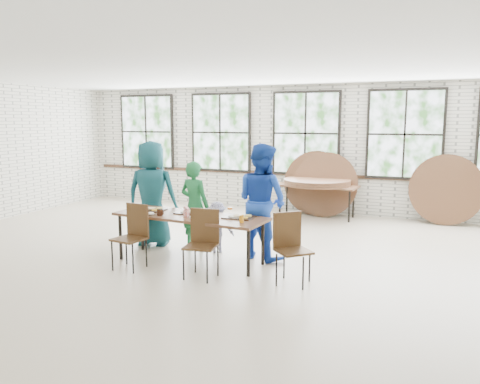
# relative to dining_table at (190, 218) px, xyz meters

# --- Properties ---
(room) EXTENTS (12.00, 12.00, 12.00)m
(room) POSITION_rel_dining_table_xyz_m (0.59, 4.61, 1.14)
(room) COLOR beige
(room) RESTS_ON ground
(dining_table) EXTENTS (2.45, 0.98, 0.74)m
(dining_table) POSITION_rel_dining_table_xyz_m (0.00, 0.00, 0.00)
(dining_table) COLOR brown
(dining_table) RESTS_ON ground
(chair_near_left) EXTENTS (0.48, 0.47, 0.95)m
(chair_near_left) POSITION_rel_dining_table_xyz_m (-0.65, -0.55, -0.13)
(chair_near_left) COLOR #442C16
(chair_near_left) RESTS_ON ground
(chair_near_right) EXTENTS (0.47, 0.46, 0.95)m
(chair_near_right) POSITION_rel_dining_table_xyz_m (0.48, -0.51, -0.13)
(chair_near_right) COLOR #442C16
(chair_near_right) RESTS_ON ground
(chair_spare) EXTENTS (0.58, 0.58, 0.95)m
(chair_spare) POSITION_rel_dining_table_xyz_m (1.68, -0.28, -0.13)
(chair_spare) COLOR #442C16
(chair_spare) RESTS_ON ground
(adult_teal) EXTENTS (1.00, 0.76, 1.83)m
(adult_teal) POSITION_rel_dining_table_xyz_m (-1.10, 0.65, 0.23)
(adult_teal) COLOR #18595B
(adult_teal) RESTS_ON ground
(adult_green) EXTENTS (0.60, 0.44, 1.51)m
(adult_green) POSITION_rel_dining_table_xyz_m (-0.26, 0.65, 0.06)
(adult_green) COLOR #1E7139
(adult_green) RESTS_ON ground
(toddler) EXTENTS (0.63, 0.50, 0.85)m
(toddler) POSITION_rel_dining_table_xyz_m (0.15, 0.65, -0.26)
(toddler) COLOR #17143E
(toddler) RESTS_ON ground
(adult_blue) EXTENTS (1.09, 0.99, 1.82)m
(adult_blue) POSITION_rel_dining_table_xyz_m (0.93, 0.65, 0.22)
(adult_blue) COLOR #1840AD
(adult_blue) RESTS_ON ground
(storage_table) EXTENTS (1.86, 0.90, 0.74)m
(storage_table) POSITION_rel_dining_table_xyz_m (1.00, 4.10, -0.00)
(storage_table) COLOR brown
(storage_table) RESTS_ON ground
(tabletop_clutter) EXTENTS (1.99, 0.62, 0.11)m
(tabletop_clutter) POSITION_rel_dining_table_xyz_m (0.07, -0.03, 0.08)
(tabletop_clutter) COLOR black
(tabletop_clutter) RESTS_ON dining_table
(round_tops_stacked) EXTENTS (1.50, 1.50, 0.13)m
(round_tops_stacked) POSITION_rel_dining_table_xyz_m (1.00, 4.10, 0.12)
(round_tops_stacked) COLOR brown
(round_tops_stacked) RESTS_ON storage_table
(round_tops_leaning) EXTENTS (4.29, 0.51, 1.48)m
(round_tops_leaning) POSITION_rel_dining_table_xyz_m (1.90, 4.41, 0.05)
(round_tops_leaning) COLOR brown
(round_tops_leaning) RESTS_ON ground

